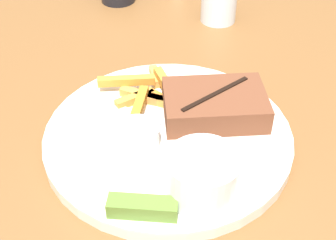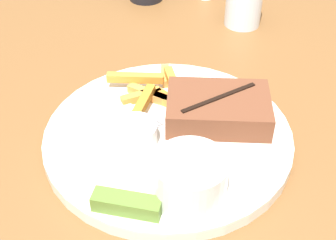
{
  "view_description": "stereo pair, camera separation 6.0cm",
  "coord_description": "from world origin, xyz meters",
  "px_view_note": "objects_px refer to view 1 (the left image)",
  "views": [
    {
      "loc": [
        0.04,
        -0.46,
        1.19
      ],
      "look_at": [
        0.0,
        0.0,
        0.8
      ],
      "focal_mm": 50.0,
      "sensor_mm": 36.0,
      "label": 1
    },
    {
      "loc": [
        0.09,
        -0.45,
        1.19
      ],
      "look_at": [
        0.0,
        0.0,
        0.8
      ],
      "focal_mm": 50.0,
      "sensor_mm": 36.0,
      "label": 2
    }
  ],
  "objects_px": {
    "dinner_plate": "(168,137)",
    "dipping_sauce_cup": "(137,136)",
    "fork_utensil": "(117,107)",
    "pickle_spear": "(143,207)",
    "coleslaw_cup": "(203,174)",
    "steak_portion": "(215,105)"
  },
  "relations": [
    {
      "from": "dipping_sauce_cup",
      "to": "dinner_plate",
      "type": "bearing_deg",
      "value": 38.78
    },
    {
      "from": "dipping_sauce_cup",
      "to": "pickle_spear",
      "type": "distance_m",
      "value": 0.11
    },
    {
      "from": "fork_utensil",
      "to": "dipping_sauce_cup",
      "type": "bearing_deg",
      "value": -31.76
    },
    {
      "from": "pickle_spear",
      "to": "coleslaw_cup",
      "type": "bearing_deg",
      "value": 29.09
    },
    {
      "from": "steak_portion",
      "to": "dipping_sauce_cup",
      "type": "distance_m",
      "value": 0.12
    },
    {
      "from": "dinner_plate",
      "to": "coleslaw_cup",
      "type": "bearing_deg",
      "value": -65.62
    },
    {
      "from": "steak_portion",
      "to": "pickle_spear",
      "type": "relative_size",
      "value": 1.94
    },
    {
      "from": "coleslaw_cup",
      "to": "fork_utensil",
      "type": "relative_size",
      "value": 0.68
    },
    {
      "from": "dipping_sauce_cup",
      "to": "fork_utensil",
      "type": "xyz_separation_m",
      "value": [
        -0.04,
        0.07,
        -0.01
      ]
    },
    {
      "from": "dinner_plate",
      "to": "dipping_sauce_cup",
      "type": "height_order",
      "value": "dipping_sauce_cup"
    },
    {
      "from": "coleslaw_cup",
      "to": "dinner_plate",
      "type": "bearing_deg",
      "value": 114.38
    },
    {
      "from": "dipping_sauce_cup",
      "to": "fork_utensil",
      "type": "distance_m",
      "value": 0.08
    },
    {
      "from": "fork_utensil",
      "to": "steak_portion",
      "type": "bearing_deg",
      "value": 28.77
    },
    {
      "from": "coleslaw_cup",
      "to": "dipping_sauce_cup",
      "type": "distance_m",
      "value": 0.11
    },
    {
      "from": "dinner_plate",
      "to": "dipping_sauce_cup",
      "type": "bearing_deg",
      "value": -141.22
    },
    {
      "from": "dinner_plate",
      "to": "fork_utensil",
      "type": "xyz_separation_m",
      "value": [
        -0.07,
        0.04,
        0.01
      ]
    },
    {
      "from": "steak_portion",
      "to": "coleslaw_cup",
      "type": "distance_m",
      "value": 0.14
    },
    {
      "from": "dinner_plate",
      "to": "dipping_sauce_cup",
      "type": "xyz_separation_m",
      "value": [
        -0.04,
        -0.03,
        0.03
      ]
    },
    {
      "from": "dipping_sauce_cup",
      "to": "pickle_spear",
      "type": "height_order",
      "value": "dipping_sauce_cup"
    },
    {
      "from": "coleslaw_cup",
      "to": "dipping_sauce_cup",
      "type": "height_order",
      "value": "coleslaw_cup"
    },
    {
      "from": "coleslaw_cup",
      "to": "dipping_sauce_cup",
      "type": "relative_size",
      "value": 1.48
    },
    {
      "from": "pickle_spear",
      "to": "fork_utensil",
      "type": "relative_size",
      "value": 0.63
    }
  ]
}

